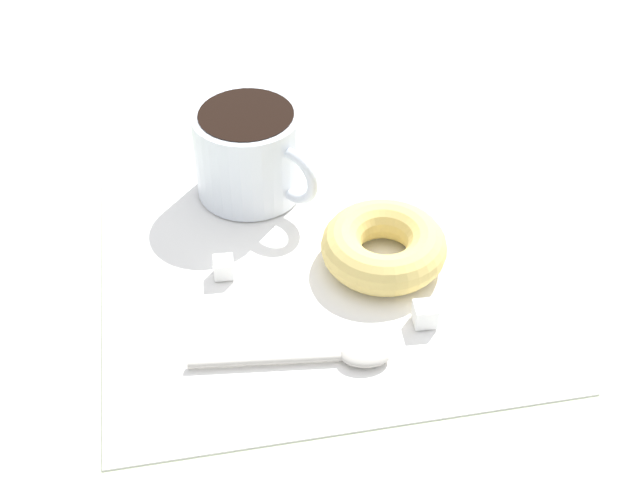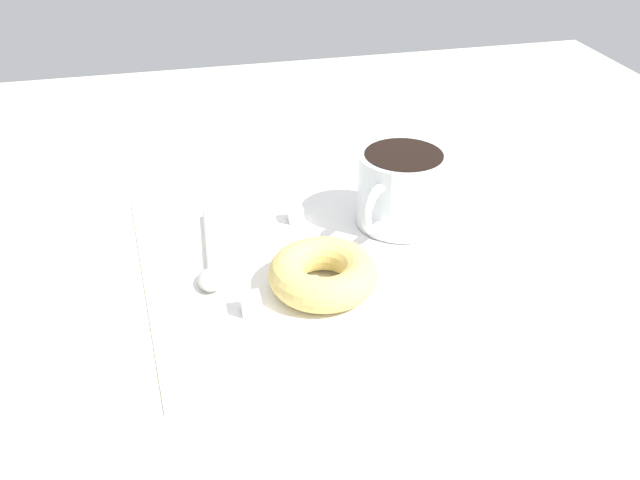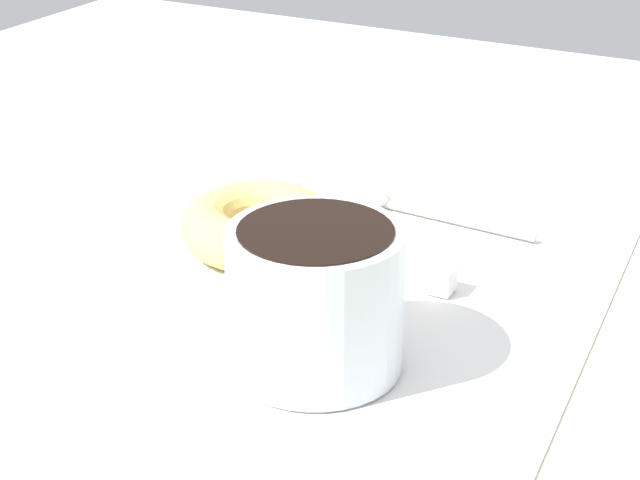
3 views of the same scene
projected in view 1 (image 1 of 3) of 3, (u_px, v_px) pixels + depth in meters
The scene contains 7 objects.
ground_plane at pixel (312, 249), 73.21cm from camera, with size 120.00×120.00×2.00cm, color beige.
napkin at pixel (320, 260), 70.50cm from camera, with size 33.31×33.31×0.30cm, color white.
coffee_cup at pixel (250, 152), 74.45cm from camera, with size 9.98×10.34×7.70cm.
donut at pixel (384, 246), 69.15cm from camera, with size 9.84×9.84×3.18cm, color #E5C66B.
spoon at pixel (335, 356), 62.26cm from camera, with size 14.30×2.60×0.90cm.
sugar_cube at pixel (224, 267), 68.57cm from camera, with size 1.53×1.53×1.53cm, color white.
sugar_cube_extra at pixel (425, 314), 64.75cm from camera, with size 1.66×1.66×1.66cm, color white.
Camera 1 is at (-6.09, -54.06, 47.99)cm, focal length 50.00 mm.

